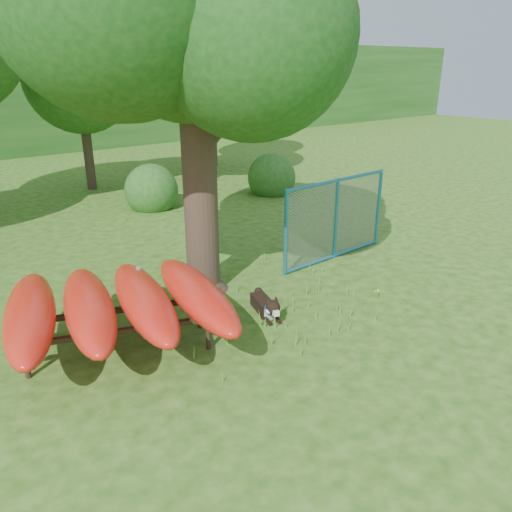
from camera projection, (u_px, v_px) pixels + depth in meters
ground at (288, 326)px, 9.35m from camera, size 80.00×80.00×0.00m
wooden_post at (141, 293)px, 9.29m from camera, size 0.31×0.12×1.13m
kayak_rack at (117, 304)px, 8.24m from camera, size 4.07×4.40×1.15m
husky_dog at (267, 306)px, 9.70m from camera, size 0.61×1.16×0.54m
fence_section at (336, 219)px, 12.28m from camera, size 3.49×0.15×3.40m
wildflower_clump at (378, 291)px, 10.39m from camera, size 0.09×0.09×0.20m
bg_tree_c at (79, 78)px, 18.16m from camera, size 4.00×4.00×6.12m
bg_tree_d at (189, 50)px, 18.43m from camera, size 4.80×4.80×7.50m
bg_tree_e at (210, 49)px, 22.31m from camera, size 4.60×4.60×7.55m
shrub_right at (271, 193)px, 18.97m from camera, size 1.80×1.80×1.80m
shrub_mid at (153, 208)px, 17.04m from camera, size 1.80×1.80×1.80m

